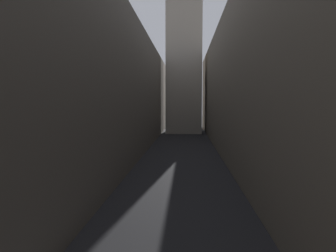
# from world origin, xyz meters

# --- Properties ---
(ground_plane) EXTENTS (264.00, 264.00, 0.00)m
(ground_plane) POSITION_xyz_m (0.00, 48.00, 0.00)
(ground_plane) COLOR #232326
(building_block_left) EXTENTS (15.14, 108.00, 18.42)m
(building_block_left) POSITION_xyz_m (-13.07, 50.00, 9.21)
(building_block_left) COLOR #60594F
(building_block_left) RESTS_ON ground
(building_block_right) EXTENTS (15.82, 108.00, 19.67)m
(building_block_right) POSITION_xyz_m (13.41, 50.00, 9.83)
(building_block_right) COLOR #756B5B
(building_block_right) RESTS_ON ground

